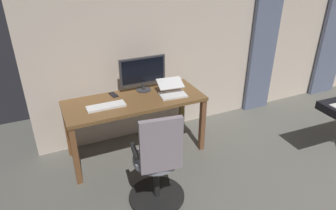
{
  "coord_description": "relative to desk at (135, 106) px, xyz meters",
  "views": [
    {
      "loc": [
        2.51,
        0.17,
        2.24
      ],
      "look_at": [
        1.43,
        -2.21,
        0.9
      ],
      "focal_mm": 32.06,
      "sensor_mm": 36.0,
      "label": 1
    }
  ],
  "objects": [
    {
      "name": "back_room_partition",
      "position": [
        -1.58,
        -0.47,
        0.63
      ],
      "size": [
        5.42,
        0.1,
        2.54
      ],
      "primitive_type": "cube",
      "color": "beige",
      "rests_on": "ground"
    },
    {
      "name": "curtain_left_panel",
      "position": [
        -3.6,
        -0.36,
        0.42
      ],
      "size": [
        0.53,
        0.06,
        2.12
      ],
      "primitive_type": "cube",
      "color": "slate",
      "rests_on": "ground"
    },
    {
      "name": "curtain_right_panel",
      "position": [
        -2.13,
        -0.36,
        0.42
      ],
      "size": [
        0.44,
        0.06,
        2.12
      ],
      "primitive_type": "cube",
      "color": "slate",
      "rests_on": "ground"
    },
    {
      "name": "desk",
      "position": [
        0.0,
        0.0,
        0.0
      ],
      "size": [
        1.6,
        0.63,
        0.73
      ],
      "color": "brown",
      "rests_on": "ground"
    },
    {
      "name": "office_chair",
      "position": [
        0.1,
        0.92,
        -0.17
      ],
      "size": [
        0.56,
        0.56,
        1.04
      ],
      "rotation": [
        0.0,
        0.0,
        3.0
      ],
      "color": "black",
      "rests_on": "ground"
    },
    {
      "name": "computer_monitor",
      "position": [
        -0.19,
        -0.2,
        0.33
      ],
      "size": [
        0.57,
        0.18,
        0.42
      ],
      "color": "#333338",
      "rests_on": "desk"
    },
    {
      "name": "computer_keyboard",
      "position": [
        0.35,
        0.06,
        0.1
      ],
      "size": [
        0.42,
        0.14,
        0.02
      ],
      "primitive_type": "cube",
      "color": "white",
      "rests_on": "desk"
    },
    {
      "name": "laptop",
      "position": [
        -0.45,
        0.06,
        0.14
      ],
      "size": [
        0.34,
        0.34,
        0.16
      ],
      "rotation": [
        0.0,
        0.0,
        -0.11
      ],
      "color": "white",
      "rests_on": "desk"
    },
    {
      "name": "computer_mouse",
      "position": [
        -0.59,
        -0.25,
        0.11
      ],
      "size": [
        0.06,
        0.1,
        0.04
      ],
      "primitive_type": "ellipsoid",
      "color": "#333338",
      "rests_on": "desk"
    },
    {
      "name": "cell_phone_face_up",
      "position": [
        0.19,
        -0.21,
        0.1
      ],
      "size": [
        0.09,
        0.15,
        0.01
      ],
      "primitive_type": "cube",
      "rotation": [
        0.0,
        0.0,
        0.19
      ],
      "color": "black",
      "rests_on": "desk"
    }
  ]
}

